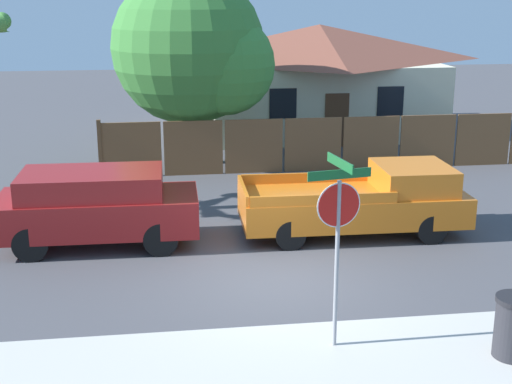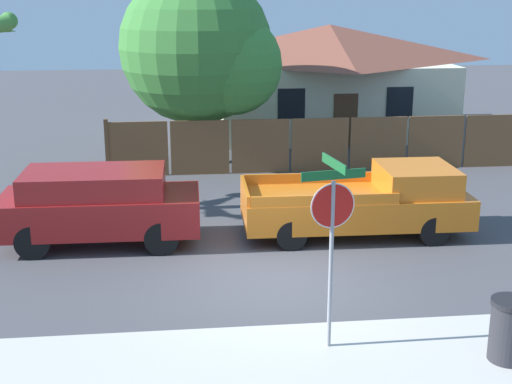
# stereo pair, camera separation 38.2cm
# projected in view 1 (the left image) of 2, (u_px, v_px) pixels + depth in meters

# --- Properties ---
(ground_plane) EXTENTS (80.00, 80.00, 0.00)m
(ground_plane) POSITION_uv_depth(u_px,v_px,m) (276.00, 280.00, 14.48)
(ground_plane) COLOR #47474C
(sidewalk_strip) EXTENTS (36.00, 3.20, 0.01)m
(sidewalk_strip) POSITION_uv_depth(u_px,v_px,m) (313.00, 370.00, 11.05)
(sidewalk_strip) COLOR beige
(sidewalk_strip) RESTS_ON ground
(wooden_fence) EXTENTS (15.50, 0.12, 1.83)m
(wooden_fence) POSITION_uv_depth(u_px,v_px,m) (342.00, 144.00, 23.04)
(wooden_fence) COLOR brown
(wooden_fence) RESTS_ON ground
(house) EXTENTS (9.72, 6.90, 4.32)m
(house) POSITION_uv_depth(u_px,v_px,m) (318.00, 77.00, 29.08)
(house) COLOR beige
(house) RESTS_ON ground
(oak_tree) EXTENTS (5.23, 4.98, 6.35)m
(oak_tree) POSITION_uv_depth(u_px,v_px,m) (196.00, 51.00, 22.99)
(oak_tree) COLOR brown
(oak_tree) RESTS_ON ground
(red_suv) EXTENTS (4.54, 2.00, 1.75)m
(red_suv) POSITION_uv_depth(u_px,v_px,m) (97.00, 205.00, 16.18)
(red_suv) COLOR maroon
(red_suv) RESTS_ON ground
(orange_pickup) EXTENTS (5.36, 2.14, 1.65)m
(orange_pickup) POSITION_uv_depth(u_px,v_px,m) (363.00, 201.00, 17.03)
(orange_pickup) COLOR orange
(orange_pickup) RESTS_ON ground
(stop_sign) EXTENTS (1.05, 0.95, 3.18)m
(stop_sign) POSITION_uv_depth(u_px,v_px,m) (338.00, 220.00, 11.24)
(stop_sign) COLOR gray
(stop_sign) RESTS_ON ground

